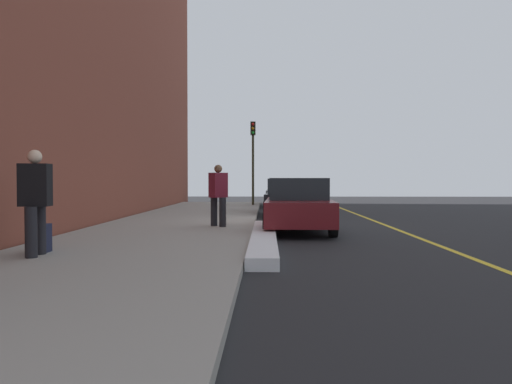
% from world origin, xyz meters
% --- Properties ---
extents(ground_plane, '(56.00, 56.00, 0.00)m').
position_xyz_m(ground_plane, '(0.00, 0.00, 0.00)').
color(ground_plane, black).
extents(sidewalk, '(28.00, 4.60, 0.15)m').
position_xyz_m(sidewalk, '(0.00, -3.30, 0.07)').
color(sidewalk, gray).
rests_on(sidewalk, ground).
extents(lane_stripe_centre, '(28.00, 0.14, 0.01)m').
position_xyz_m(lane_stripe_centre, '(0.00, 3.20, 0.00)').
color(lane_stripe_centre, gold).
rests_on(lane_stripe_centre, ground).
extents(snow_bank_curb, '(7.28, 0.56, 0.22)m').
position_xyz_m(snow_bank_curb, '(4.13, -0.70, 0.11)').
color(snow_bank_curb, white).
rests_on(snow_bank_curb, ground).
extents(parked_car_charcoal, '(4.48, 1.97, 1.51)m').
position_xyz_m(parked_car_charcoal, '(-11.19, 0.28, 0.76)').
color(parked_car_charcoal, black).
rests_on(parked_car_charcoal, ground).
extents(parked_car_black, '(4.23, 2.01, 1.51)m').
position_xyz_m(parked_car_black, '(-4.87, 0.24, 0.76)').
color(parked_car_black, black).
rests_on(parked_car_black, ground).
extents(parked_car_maroon, '(4.74, 2.02, 1.51)m').
position_xyz_m(parked_car_maroon, '(1.35, 0.28, 0.76)').
color(parked_car_maroon, black).
rests_on(parked_car_maroon, ground).
extents(pedestrian_burgundy_coat, '(0.54, 0.54, 1.74)m').
position_xyz_m(pedestrian_burgundy_coat, '(1.60, -2.00, 1.08)').
color(pedestrian_burgundy_coat, black).
rests_on(pedestrian_burgundy_coat, sidewalk).
extents(pedestrian_black_coat, '(0.60, 0.52, 1.83)m').
position_xyz_m(pedestrian_black_coat, '(7.15, -4.61, 1.13)').
color(pedestrian_black_coat, black).
rests_on(pedestrian_black_coat, sidewalk).
extents(traffic_light_pole, '(0.35, 0.26, 4.36)m').
position_xyz_m(traffic_light_pole, '(-10.59, -1.35, 3.10)').
color(traffic_light_pole, '#2D2D19').
rests_on(traffic_light_pole, sidewalk).
extents(rolling_suitcase, '(0.34, 0.22, 0.88)m').
position_xyz_m(rolling_suitcase, '(6.74, -4.69, 0.41)').
color(rolling_suitcase, '#191E38').
rests_on(rolling_suitcase, sidewalk).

